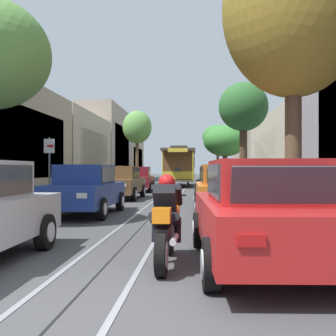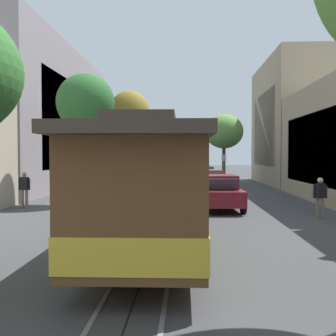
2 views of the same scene
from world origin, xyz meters
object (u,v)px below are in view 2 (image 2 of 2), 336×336
at_px(cable_car_trolley, 150,189).
at_px(fire_hydrant, 126,180).
at_px(parked_car_brown_mid_left, 209,183).
at_px(street_tree_kerb_right_near, 129,118).
at_px(street_tree_kerb_left_near, 224,132).
at_px(parked_car_orange_second_right, 145,177).
at_px(street_tree_kerb_right_second, 85,105).
at_px(parked_car_silver_near_left, 201,173).
at_px(parked_car_blue_second_left, 203,177).
at_px(street_sign_post, 224,167).
at_px(parked_car_black_mid_right, 134,182).
at_px(parked_car_red_near_right, 151,173).
at_px(motorcycle_with_rider, 167,174).
at_px(pedestrian_on_left_pavement, 320,195).
at_px(pedestrian_on_right_pavement, 24,188).
at_px(parked_car_maroon_fourth_left, 219,192).

relative_size(cable_car_trolley, fire_hydrant, 10.89).
height_order(parked_car_brown_mid_left, street_tree_kerb_right_near, street_tree_kerb_right_near).
distance_m(parked_car_brown_mid_left, street_tree_kerb_left_near, 10.03).
relative_size(parked_car_orange_second_right, cable_car_trolley, 0.48).
height_order(street_tree_kerb_left_near, street_tree_kerb_right_second, street_tree_kerb_right_second).
relative_size(parked_car_silver_near_left, parked_car_brown_mid_left, 1.00).
xyz_separation_m(street_tree_kerb_left_near, street_tree_kerb_right_near, (7.81, 0.47, 1.08)).
xyz_separation_m(parked_car_silver_near_left, parked_car_blue_second_left, (0.04, 6.77, 0.00)).
bearing_deg(parked_car_brown_mid_left, street_sign_post, -103.63).
bearing_deg(parked_car_blue_second_left, parked_car_black_mid_right, 55.68).
bearing_deg(parked_car_red_near_right, motorcycle_with_rider, -178.03).
xyz_separation_m(parked_car_silver_near_left, pedestrian_on_left_pavement, (-3.93, 21.91, 0.10)).
bearing_deg(pedestrian_on_left_pavement, street_tree_kerb_right_second, -21.07).
height_order(parked_car_silver_near_left, pedestrian_on_right_pavement, pedestrian_on_right_pavement).
bearing_deg(parked_car_brown_mid_left, street_tree_kerb_right_near, -55.05).
xyz_separation_m(pedestrian_on_right_pavement, fire_hydrant, (-2.80, -13.60, -0.53)).
height_order(parked_car_blue_second_left, pedestrian_on_right_pavement, pedestrian_on_right_pavement).
xyz_separation_m(parked_car_blue_second_left, parked_car_brown_mid_left, (-0.11, 6.66, 0.00)).
height_order(street_tree_kerb_right_near, street_tree_kerb_right_second, street_tree_kerb_right_near).
height_order(parked_car_silver_near_left, parked_car_red_near_right, same).
bearing_deg(street_tree_kerb_right_second, parked_car_red_near_right, -95.81).
height_order(parked_car_blue_second_left, street_tree_kerb_right_second, street_tree_kerb_right_second).
height_order(parked_car_silver_near_left, pedestrian_on_left_pavement, pedestrian_on_left_pavement).
xyz_separation_m(street_tree_kerb_right_near, street_tree_kerb_right_second, (0.31, 13.26, -0.48)).
xyz_separation_m(motorcycle_with_rider, pedestrian_on_right_pavement, (5.80, 18.98, 0.30)).
distance_m(parked_car_orange_second_right, street_tree_kerb_right_second, 11.83).
relative_size(parked_car_red_near_right, street_tree_kerb_right_second, 0.68).
distance_m(parked_car_red_near_right, parked_car_orange_second_right, 6.63).
distance_m(street_tree_kerb_right_second, street_sign_post, 13.32).
bearing_deg(parked_car_brown_mid_left, street_tree_kerb_left_near, -100.45).
relative_size(parked_car_maroon_fourth_left, fire_hydrant, 5.25).
bearing_deg(cable_car_trolley, parked_car_silver_near_left, -94.47).
distance_m(motorcycle_with_rider, pedestrian_on_right_pavement, 19.85).
distance_m(parked_car_orange_second_right, parked_car_black_mid_right, 6.33).
xyz_separation_m(parked_car_orange_second_right, street_sign_post, (-5.96, 0.67, 0.79)).
xyz_separation_m(parked_car_blue_second_left, parked_car_orange_second_right, (4.46, 0.27, 0.00)).
distance_m(parked_car_silver_near_left, motorcycle_with_rider, 3.14).
bearing_deg(street_tree_kerb_right_near, cable_car_trolley, 99.23).
distance_m(parked_car_blue_second_left, parked_car_red_near_right, 7.80).
bearing_deg(street_tree_kerb_left_near, street_sign_post, 84.90).
height_order(street_tree_kerb_left_near, pedestrian_on_right_pavement, street_tree_kerb_left_near).
xyz_separation_m(parked_car_maroon_fourth_left, street_tree_kerb_right_second, (6.49, -1.64, 4.18)).
distance_m(parked_car_red_near_right, street_sign_post, 9.49).
distance_m(pedestrian_on_left_pavement, fire_hydrant, 19.02).
height_order(parked_car_blue_second_left, parked_car_orange_second_right, same).
bearing_deg(pedestrian_on_left_pavement, parked_car_red_near_right, -68.45).
relative_size(parked_car_red_near_right, street_tree_kerb_left_near, 0.76).
bearing_deg(motorcycle_with_rider, parked_car_orange_second_right, 78.27).
xyz_separation_m(parked_car_brown_mid_left, parked_car_red_near_right, (4.63, -13.02, 0.00)).
relative_size(parked_car_brown_mid_left, street_tree_kerb_right_near, 0.56).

